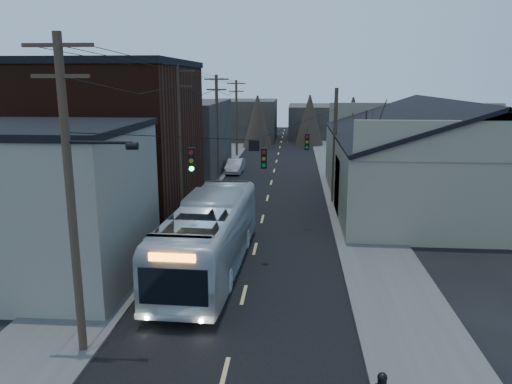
% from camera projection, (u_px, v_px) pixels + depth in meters
% --- Properties ---
extents(road_surface, '(9.00, 110.00, 0.02)m').
position_uv_depth(road_surface, '(270.00, 187.00, 42.92)').
color(road_surface, black).
rests_on(road_surface, ground).
extents(sidewalk_left, '(4.00, 110.00, 0.12)m').
position_uv_depth(sidewalk_left, '(196.00, 185.00, 43.41)').
color(sidewalk_left, '#474744').
rests_on(sidewalk_left, ground).
extents(sidewalk_right, '(4.00, 110.00, 0.12)m').
position_uv_depth(sidewalk_right, '(346.00, 188.00, 42.41)').
color(sidewalk_right, '#474744').
rests_on(sidewalk_right, ground).
extents(building_clapboard, '(8.00, 8.00, 7.00)m').
position_uv_depth(building_clapboard, '(47.00, 207.00, 22.43)').
color(building_clapboard, slate).
rests_on(building_clapboard, ground).
extents(building_brick, '(10.00, 12.00, 10.00)m').
position_uv_depth(building_brick, '(111.00, 143.00, 32.87)').
color(building_brick, black).
rests_on(building_brick, ground).
extents(building_left_far, '(9.00, 14.00, 7.00)m').
position_uv_depth(building_left_far, '(177.00, 138.00, 48.72)').
color(building_left_far, '#2F2A26').
rests_on(building_left_far, ground).
extents(warehouse, '(16.16, 20.60, 7.73)m').
position_uv_depth(warehouse, '(444.00, 169.00, 36.46)').
color(warehouse, gray).
rests_on(warehouse, ground).
extents(building_far_left, '(10.00, 12.00, 6.00)m').
position_uv_depth(building_far_left, '(243.00, 120.00, 76.75)').
color(building_far_left, '#2F2A26').
rests_on(building_far_left, ground).
extents(building_far_right, '(12.00, 14.00, 5.00)m').
position_uv_depth(building_far_right, '(326.00, 121.00, 80.72)').
color(building_far_right, '#2F2A26').
rests_on(building_far_right, ground).
extents(bare_tree, '(0.40, 0.40, 7.20)m').
position_uv_depth(bare_tree, '(364.00, 167.00, 31.91)').
color(bare_tree, black).
rests_on(bare_tree, ground).
extents(utility_lines, '(11.24, 45.28, 10.50)m').
position_uv_depth(utility_lines, '(224.00, 137.00, 36.37)').
color(utility_lines, '#382B1E').
rests_on(utility_lines, ground).
extents(bus, '(3.44, 12.77, 3.53)m').
position_uv_depth(bus, '(209.00, 236.00, 23.96)').
color(bus, silver).
rests_on(bus, ground).
extents(parked_car, '(1.64, 4.24, 1.38)m').
position_uv_depth(parked_car, '(235.00, 166.00, 49.45)').
color(parked_car, '#9C9EA3').
rests_on(parked_car, ground).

